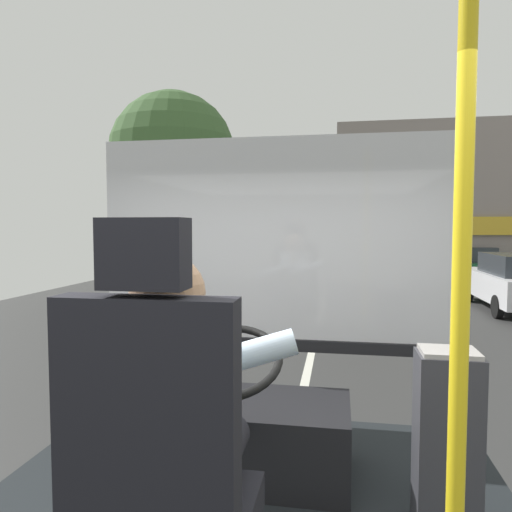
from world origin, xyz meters
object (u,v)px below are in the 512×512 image
Objects in this scene: fare_box at (447,440)px; parked_car_green at (465,265)px; steering_console at (246,434)px; bus_driver at (175,411)px; driver_seat at (163,491)px; handrail_pole at (460,329)px.

parked_car_green is at bearing 75.81° from fare_box.
steering_console is 1.37× the size of fare_box.
driver_seat is at bearing -90.00° from bus_driver.
driver_seat is 1.25m from steering_console.
bus_driver is at bearing -106.65° from parked_car_green.
driver_seat is at bearing -90.00° from steering_console.
steering_console is 1.68m from handrail_pole.
driver_seat reaches higher than fare_box.
fare_box is (0.18, 0.93, -0.69)m from handrail_pole.
driver_seat is at bearing -106.55° from parked_car_green.
handrail_pole reaches higher than fare_box.
handrail_pole reaches higher than bus_driver.
bus_driver reaches higher than steering_console.
parked_car_green is at bearing 75.98° from handrail_pole.
steering_console is (-0.00, 1.08, -0.55)m from bus_driver.
parked_car_green is (4.88, 15.23, -0.26)m from steering_console.
steering_console reaches higher than fare_box.
bus_driver reaches higher than fare_box.
driver_seat is 1.79× the size of bus_driver.
driver_seat is 1.33m from fare_box.
handrail_pole is (0.77, -1.22, 0.86)m from steering_console.
parked_car_green is (4.88, 16.42, -0.63)m from driver_seat.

